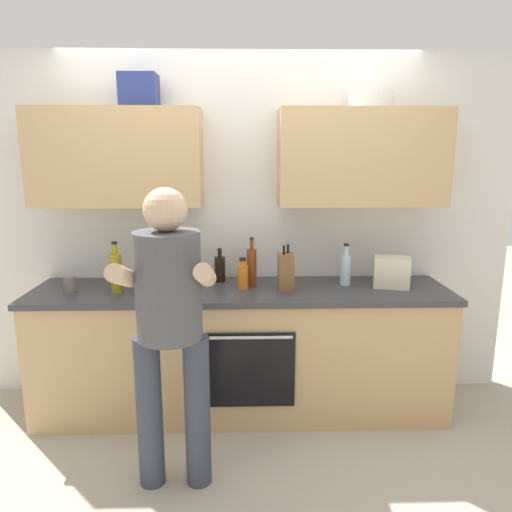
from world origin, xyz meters
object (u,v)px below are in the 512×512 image
object	(u,v)px
cup_stoneware	(70,284)
potted_herb	(153,270)
person_standing	(169,318)
bottle_oil	(116,272)
grocery_bag_rice	(392,272)
bottle_water	(345,269)
knife_block	(286,272)
bottle_vinegar	(252,266)
bottle_soy	(220,269)
bottle_juice	(243,275)

from	to	relation	value
cup_stoneware	potted_herb	distance (m)	0.60
person_standing	bottle_oil	world-z (taller)	person_standing
grocery_bag_rice	bottle_water	bearing A→B (deg)	167.89
knife_block	potted_herb	distance (m)	0.87
grocery_bag_rice	cup_stoneware	bearing A→B (deg)	-178.80
bottle_water	cup_stoneware	bearing A→B (deg)	-176.61
person_standing	bottle_water	bearing A→B (deg)	37.92
bottle_vinegar	grocery_bag_rice	world-z (taller)	bottle_vinegar
bottle_soy	knife_block	bearing A→B (deg)	-27.02
bottle_vinegar	bottle_soy	size ratio (longest dim) A/B	1.41
bottle_juice	potted_herb	bearing A→B (deg)	-165.92
person_standing	cup_stoneware	distance (m)	1.07
cup_stoneware	grocery_bag_rice	world-z (taller)	grocery_bag_rice
bottle_oil	bottle_water	bearing A→B (deg)	5.48
cup_stoneware	bottle_water	bearing A→B (deg)	3.39
bottle_vinegar	bottle_juice	xyz separation A→B (m)	(-0.06, -0.07, -0.05)
person_standing	bottle_oil	bearing A→B (deg)	122.77
person_standing	bottle_oil	distance (m)	0.84
bottle_vinegar	grocery_bag_rice	xyz separation A→B (m)	(0.96, -0.06, -0.03)
bottle_soy	cup_stoneware	world-z (taller)	bottle_soy
grocery_bag_rice	bottle_oil	bearing A→B (deg)	-177.42
cup_stoneware	knife_block	bearing A→B (deg)	-0.47
knife_block	cup_stoneware	bearing A→B (deg)	179.53
bottle_water	bottle_soy	bearing A→B (deg)	173.05
bottle_vinegar	bottle_juice	distance (m)	0.11
bottle_soy	potted_herb	size ratio (longest dim) A/B	0.84
person_standing	bottle_vinegar	size ratio (longest dim) A/B	4.82
bottle_vinegar	knife_block	bearing A→B (deg)	-27.89
bottle_juice	cup_stoneware	xyz separation A→B (m)	(-1.15, -0.03, -0.04)
potted_herb	knife_block	bearing A→B (deg)	6.58
bottle_oil	potted_herb	distance (m)	0.27
knife_block	potted_herb	world-z (taller)	knife_block
bottle_water	knife_block	xyz separation A→B (m)	(-0.43, -0.12, 0.01)
bottle_vinegar	bottle_water	size ratio (longest dim) A/B	1.16
bottle_vinegar	bottle_oil	xyz separation A→B (m)	(-0.90, -0.15, 0.00)
bottle_water	cup_stoneware	xyz separation A→B (m)	(-1.87, -0.11, -0.06)
bottle_vinegar	bottle_soy	world-z (taller)	bottle_vinegar
bottle_soy	grocery_bag_rice	distance (m)	1.20
person_standing	potted_herb	world-z (taller)	person_standing
bottle_juice	bottle_vinegar	bearing A→B (deg)	49.95
potted_herb	bottle_oil	bearing A→B (deg)	163.90
bottle_oil	bottle_water	xyz separation A→B (m)	(1.55, 0.15, -0.03)
grocery_bag_rice	bottle_vinegar	bearing A→B (deg)	176.31
bottle_oil	cup_stoneware	world-z (taller)	bottle_oil
bottle_vinegar	bottle_water	xyz separation A→B (m)	(0.66, 0.00, -0.02)
bottle_juice	knife_block	xyz separation A→B (m)	(0.29, -0.05, 0.03)
bottle_soy	cup_stoneware	bearing A→B (deg)	-167.56
bottle_soy	bottle_juice	bearing A→B (deg)	-48.47
bottle_juice	bottle_water	xyz separation A→B (m)	(0.72, 0.08, 0.02)
bottle_soy	knife_block	distance (m)	0.51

